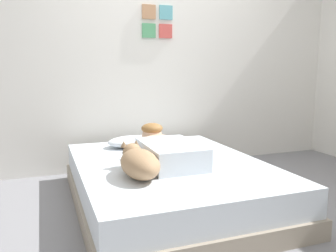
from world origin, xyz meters
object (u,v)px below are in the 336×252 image
at_px(coffee_cup, 159,144).
at_px(bed, 169,182).
at_px(person_lying, 165,149).
at_px(dog, 139,162).
at_px(pillow, 134,141).
at_px(cell_phone, 197,157).

bearing_deg(coffee_cup, bed, -98.86).
bearing_deg(person_lying, bed, -54.87).
bearing_deg(person_lying, dog, -133.76).
bearing_deg(bed, pillow, 101.59).
distance_m(dog, cell_phone, 0.73).
height_order(coffee_cup, cell_phone, coffee_cup).
height_order(bed, person_lying, person_lying).
bearing_deg(coffee_cup, pillow, 145.37).
bearing_deg(pillow, cell_phone, -55.19).
height_order(person_lying, coffee_cup, person_lying).
height_order(bed, pillow, pillow).
bearing_deg(coffee_cup, dog, -117.74).
bearing_deg(dog, coffee_cup, 62.26).
bearing_deg(cell_phone, person_lying, -176.36).
distance_m(pillow, person_lying, 0.63).
relative_size(bed, pillow, 3.86).
distance_m(coffee_cup, cell_phone, 0.50).
relative_size(dog, cell_phone, 4.11).
relative_size(pillow, person_lying, 0.57).
xyz_separation_m(coffee_cup, cell_phone, (0.20, -0.45, -0.03)).
xyz_separation_m(person_lying, coffee_cup, (0.10, 0.47, -0.07)).
bearing_deg(pillow, bed, -78.41).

